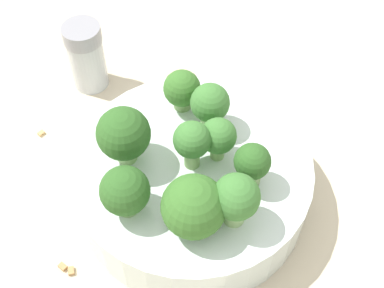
{
  "coord_description": "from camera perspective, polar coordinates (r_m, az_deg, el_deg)",
  "views": [
    {
      "loc": [
        -0.09,
        0.26,
        0.46
      ],
      "look_at": [
        0.0,
        0.0,
        0.08
      ],
      "focal_mm": 50.0,
      "sensor_mm": 36.0,
      "label": 1
    }
  ],
  "objects": [
    {
      "name": "almond_crumb_3",
      "position": [
        0.51,
        -12.81,
        -12.98
      ],
      "size": [
        0.01,
        0.01,
        0.01
      ],
      "primitive_type": "cube",
      "rotation": [
        0.0,
        0.0,
        5.26
      ],
      "color": "#AD7F4C",
      "rests_on": "ground_plane"
    },
    {
      "name": "broccoli_floret_8",
      "position": [
        0.51,
        -1.07,
        5.83
      ],
      "size": [
        0.04,
        0.04,
        0.04
      ],
      "color": "#7A9E5B",
      "rests_on": "bowl"
    },
    {
      "name": "bowl",
      "position": [
        0.51,
        -0.0,
        -3.88
      ],
      "size": [
        0.22,
        0.22,
        0.05
      ],
      "primitive_type": "cylinder",
      "color": "silver",
      "rests_on": "ground_plane"
    },
    {
      "name": "almond_crumb_4",
      "position": [
        0.51,
        -13.67,
        -12.52
      ],
      "size": [
        0.01,
        0.01,
        0.01
      ],
      "primitive_type": "cube",
      "rotation": [
        0.0,
        0.0,
        2.8
      ],
      "color": "#AD7F4C",
      "rests_on": "ground_plane"
    },
    {
      "name": "pepper_shaker",
      "position": [
        0.61,
        -11.19,
        9.19
      ],
      "size": [
        0.04,
        0.04,
        0.08
      ],
      "color": "#B2B7BC",
      "rests_on": "ground_plane"
    },
    {
      "name": "broccoli_floret_5",
      "position": [
        0.46,
        6.35,
        -2.3
      ],
      "size": [
        0.03,
        0.03,
        0.05
      ],
      "color": "#7A9E5B",
      "rests_on": "bowl"
    },
    {
      "name": "broccoli_floret_0",
      "position": [
        0.49,
        2.12,
        4.2
      ],
      "size": [
        0.04,
        0.04,
        0.05
      ],
      "color": "#84AD66",
      "rests_on": "bowl"
    },
    {
      "name": "broccoli_floret_6",
      "position": [
        0.43,
        0.18,
        -6.73
      ],
      "size": [
        0.05,
        0.05,
        0.06
      ],
      "color": "#8EB770",
      "rests_on": "bowl"
    },
    {
      "name": "broccoli_floret_3",
      "position": [
        0.47,
        2.81,
        0.73
      ],
      "size": [
        0.03,
        0.03,
        0.05
      ],
      "color": "#84AD66",
      "rests_on": "bowl"
    },
    {
      "name": "almond_crumb_1",
      "position": [
        0.6,
        -15.82,
        1.2
      ],
      "size": [
        0.01,
        0.01,
        0.01
      ],
      "primitive_type": "cube",
      "rotation": [
        0.0,
        0.0,
        1.18
      ],
      "color": "tan",
      "rests_on": "ground_plane"
    },
    {
      "name": "broccoli_floret_7",
      "position": [
        0.43,
        4.72,
        -5.84
      ],
      "size": [
        0.04,
        0.04,
        0.06
      ],
      "color": "#8EB770",
      "rests_on": "bowl"
    },
    {
      "name": "broccoli_floret_2",
      "position": [
        0.46,
        -0.11,
        0.23
      ],
      "size": [
        0.03,
        0.03,
        0.05
      ],
      "color": "#7A9E5B",
      "rests_on": "bowl"
    },
    {
      "name": "almond_crumb_0",
      "position": [
        0.61,
        6.53,
        5.37
      ],
      "size": [
        0.01,
        0.01,
        0.01
      ],
      "primitive_type": "cube",
      "rotation": [
        0.0,
        0.0,
        3.47
      ],
      "color": "tan",
      "rests_on": "ground_plane"
    },
    {
      "name": "broccoli_floret_4",
      "position": [
        0.47,
        -7.31,
        0.98
      ],
      "size": [
        0.05,
        0.05,
        0.06
      ],
      "color": "#8EB770",
      "rests_on": "bowl"
    },
    {
      "name": "broccoli_floret_1",
      "position": [
        0.44,
        -7.16,
        -5.08
      ],
      "size": [
        0.04,
        0.04,
        0.05
      ],
      "color": "#84AD66",
      "rests_on": "bowl"
    },
    {
      "name": "ground_plane",
      "position": [
        0.54,
        -0.0,
        -5.48
      ],
      "size": [
        3.0,
        3.0,
        0.0
      ],
      "primitive_type": "plane",
      "color": "beige"
    }
  ]
}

